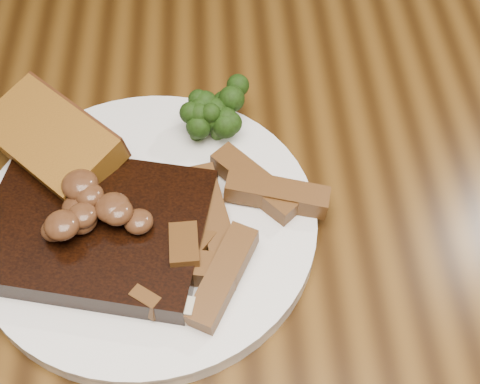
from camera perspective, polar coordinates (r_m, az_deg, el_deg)
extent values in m
cube|color=#513310|center=(0.55, 1.91, -4.04)|extent=(1.60, 0.90, 0.04)
cylinder|color=black|center=(1.57, -0.89, 15.07)|extent=(0.04, 0.04, 0.45)
cylinder|color=black|center=(1.64, -14.44, 15.23)|extent=(0.04, 0.04, 0.45)
cylinder|color=black|center=(1.30, -2.30, 4.91)|extent=(0.04, 0.04, 0.45)
cylinder|color=black|center=(1.38, -17.90, 5.56)|extent=(0.04, 0.04, 0.45)
cylinder|color=white|center=(0.53, -7.83, -2.75)|extent=(0.28, 0.28, 0.01)
cube|color=black|center=(0.51, -12.14, -3.18)|extent=(0.19, 0.16, 0.02)
cube|color=#BFB294|center=(0.49, -12.59, -8.85)|extent=(0.15, 0.05, 0.02)
cube|color=#975C1B|center=(0.57, -15.41, 2.95)|extent=(0.12, 0.12, 0.02)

